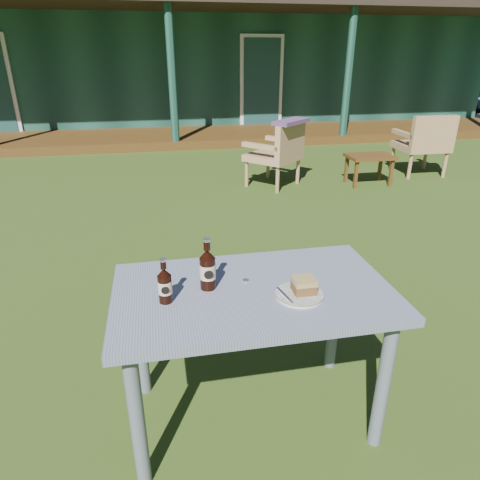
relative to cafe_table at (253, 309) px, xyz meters
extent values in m
plane|color=#334916|center=(0.00, 1.60, -0.62)|extent=(80.00, 80.00, 0.00)
cube|color=#184033|center=(0.00, 11.10, 0.68)|extent=(15.00, 6.00, 2.60)
cube|color=black|center=(0.00, 11.10, 2.13)|extent=(15.80, 6.80, 0.30)
cube|color=#4B3012|center=(0.00, 7.20, -0.54)|extent=(15.00, 1.80, 0.16)
cube|color=black|center=(0.00, 7.20, 1.83)|extent=(15.40, 2.00, 0.12)
cylinder|color=#184033|center=(0.00, 6.40, 0.61)|extent=(0.14, 0.14, 2.45)
cylinder|color=#184033|center=(3.25, 6.40, 0.61)|extent=(0.14, 0.14, 2.45)
cube|color=white|center=(2.00, 8.08, 0.38)|extent=(0.95, 0.06, 2.00)
cube|color=#193D38|center=(2.00, 8.05, 0.38)|extent=(0.80, 0.04, 1.85)
cube|color=slate|center=(0.00, 0.00, 0.08)|extent=(1.20, 0.70, 0.04)
cylinder|color=slate|center=(-0.52, -0.27, -0.28)|extent=(0.06, 0.06, 0.68)
cylinder|color=slate|center=(0.52, -0.27, -0.28)|extent=(0.06, 0.06, 0.68)
cylinder|color=slate|center=(-0.52, 0.27, -0.28)|extent=(0.06, 0.06, 0.68)
cylinder|color=slate|center=(0.52, 0.27, -0.28)|extent=(0.06, 0.06, 0.68)
cylinder|color=silver|center=(0.18, -0.10, 0.11)|extent=(0.20, 0.20, 0.01)
cylinder|color=olive|center=(0.18, -0.10, 0.11)|extent=(0.20, 0.20, 0.00)
cube|color=brown|center=(0.20, -0.09, 0.14)|extent=(0.09, 0.08, 0.04)
cube|color=#9E8846|center=(0.20, -0.09, 0.17)|extent=(0.09, 0.09, 0.02)
cube|color=silver|center=(0.11, -0.11, 0.12)|extent=(0.04, 0.14, 0.00)
cylinder|color=black|center=(-0.19, 0.05, 0.17)|extent=(0.07, 0.07, 0.14)
cone|color=black|center=(-0.19, 0.05, 0.26)|extent=(0.07, 0.07, 0.04)
cylinder|color=black|center=(-0.19, 0.05, 0.30)|extent=(0.03, 0.03, 0.04)
cylinder|color=silver|center=(-0.19, 0.05, 0.33)|extent=(0.03, 0.03, 0.01)
cylinder|color=beige|center=(-0.19, 0.05, 0.18)|extent=(0.07, 0.07, 0.07)
cylinder|color=black|center=(-0.19, 0.01, 0.18)|extent=(0.04, 0.00, 0.04)
cylinder|color=black|center=(-0.37, -0.03, 0.16)|extent=(0.06, 0.06, 0.12)
cone|color=black|center=(-0.37, -0.03, 0.24)|extent=(0.06, 0.06, 0.03)
cylinder|color=black|center=(-0.37, -0.03, 0.27)|extent=(0.02, 0.02, 0.03)
cylinder|color=silver|center=(-0.37, -0.03, 0.29)|extent=(0.03, 0.03, 0.01)
cylinder|color=beige|center=(-0.37, -0.03, 0.17)|extent=(0.06, 0.06, 0.05)
cylinder|color=black|center=(-0.37, -0.06, 0.17)|extent=(0.03, 0.00, 0.03)
cylinder|color=silver|center=(-0.02, 0.07, 0.11)|extent=(0.03, 0.03, 0.01)
cube|color=#A47E52|center=(1.14, 3.86, -0.23)|extent=(0.85, 0.84, 0.09)
cube|color=#A47E52|center=(1.31, 3.68, 0.01)|extent=(0.51, 0.47, 0.41)
cube|color=#A47E52|center=(1.33, 4.06, -0.05)|extent=(0.41, 0.44, 0.06)
cube|color=#A47E52|center=(0.93, 3.69, -0.05)|extent=(0.41, 0.44, 0.06)
cylinder|color=#A47E52|center=(1.17, 4.22, -0.45)|extent=(0.05, 0.05, 0.34)
cylinder|color=#A47E52|center=(0.79, 3.86, -0.45)|extent=(0.05, 0.05, 0.34)
cylinder|color=#A47E52|center=(1.50, 3.86, -0.45)|extent=(0.05, 0.05, 0.34)
cylinder|color=#A47E52|center=(1.11, 3.51, -0.45)|extent=(0.05, 0.05, 0.34)
cube|color=#A47E52|center=(3.39, 4.02, -0.22)|extent=(0.66, 0.62, 0.09)
cube|color=#A47E52|center=(3.39, 3.76, 0.04)|extent=(0.64, 0.10, 0.42)
cube|color=#A47E52|center=(3.68, 4.03, -0.03)|extent=(0.08, 0.56, 0.06)
cube|color=#A47E52|center=(3.11, 4.05, -0.03)|extent=(0.08, 0.56, 0.06)
cylinder|color=#A47E52|center=(3.67, 4.26, -0.44)|extent=(0.05, 0.05, 0.36)
cylinder|color=#A47E52|center=(3.13, 4.28, -0.44)|extent=(0.05, 0.05, 0.36)
cylinder|color=#A47E52|center=(3.66, 3.76, -0.44)|extent=(0.05, 0.05, 0.36)
cylinder|color=#A47E52|center=(3.12, 3.78, -0.44)|extent=(0.05, 0.05, 0.36)
cube|color=#5B3B5F|center=(1.31, 3.68, 0.24)|extent=(0.58, 0.55, 0.05)
cube|color=#4B3012|center=(2.42, 3.65, -0.24)|extent=(0.60, 0.40, 0.04)
cube|color=#4B3012|center=(2.17, 3.50, -0.44)|extent=(0.04, 0.04, 0.36)
cube|color=#4B3012|center=(2.67, 3.50, -0.44)|extent=(0.04, 0.04, 0.36)
cube|color=#4B3012|center=(2.17, 3.80, -0.44)|extent=(0.04, 0.04, 0.36)
cube|color=#4B3012|center=(2.67, 3.80, -0.44)|extent=(0.04, 0.04, 0.36)
camera|label=1|loc=(-0.37, -1.56, 1.04)|focal=32.00mm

